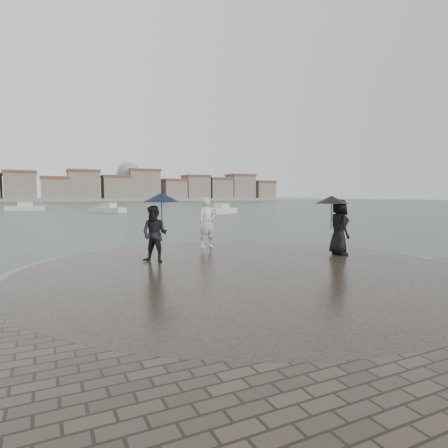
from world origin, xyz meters
TOP-DOWN VIEW (x-y plane):
  - ground at (0.00, 0.00)m, footprint 400.00×400.00m
  - kerb_ring at (0.00, 3.50)m, footprint 12.50×12.50m
  - quay_tip at (0.00, 3.50)m, footprint 11.90×11.90m
  - statue at (0.58, 7.42)m, footprint 0.72×0.50m
  - visitor_left at (-1.96, 5.30)m, footprint 1.31×1.16m
  - visitor_right at (3.77, 4.01)m, footprint 1.21×1.17m
  - far_skyline at (-6.29, 160.71)m, footprint 260.00×20.00m
  - boats at (0.28, 44.08)m, footprint 32.61×33.76m

SIDE VIEW (x-z plane):
  - ground at x=0.00m, z-range 0.00..0.00m
  - kerb_ring at x=0.00m, z-range 0.00..0.32m
  - quay_tip at x=0.00m, z-range 0.00..0.36m
  - boats at x=0.28m, z-range -0.37..1.13m
  - statue at x=0.58m, z-range 0.36..2.25m
  - visitor_left at x=-1.96m, z-range 0.48..2.52m
  - visitor_right at x=3.77m, z-range 0.53..2.48m
  - far_skyline at x=-6.29m, z-range -12.89..24.11m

